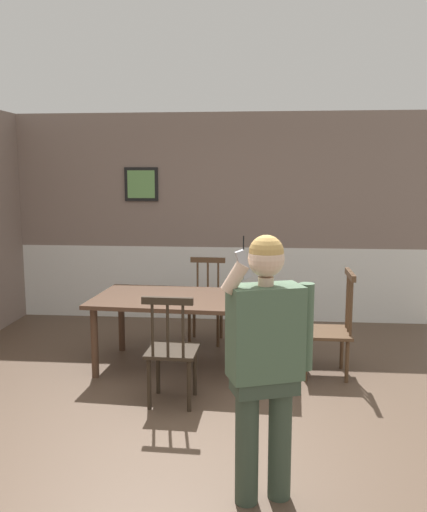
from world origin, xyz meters
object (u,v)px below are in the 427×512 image
chair_by_doorway (172,350)px  person_figure (266,353)px  chair_near_window (330,328)px  chair_at_table_head (206,302)px  dining_table (192,304)px

chair_by_doorway → person_figure: size_ratio=0.60×
chair_near_window → chair_at_table_head: size_ratio=1.06×
chair_near_window → chair_by_doorway: (-1.42, -0.81, 0.00)m
chair_near_window → chair_at_table_head: chair_near_window is taller
chair_by_doorway → person_figure: 1.59m
chair_at_table_head → dining_table: bearing=88.9°
dining_table → chair_at_table_head: chair_at_table_head is taller
chair_near_window → dining_table: bearing=87.3°
chair_near_window → chair_by_doorway: bearing=120.6°
dining_table → chair_by_doorway: bearing=-93.5°
chair_at_table_head → person_figure: bearing=104.6°
chair_near_window → chair_by_doorway: size_ratio=1.06×
chair_at_table_head → person_figure: person_figure is taller
person_figure → chair_by_doorway: bearing=-78.9°
chair_near_window → chair_by_doorway: 1.63m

